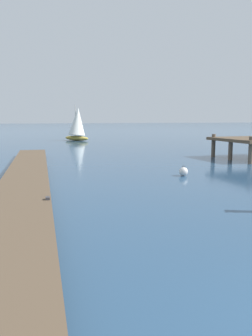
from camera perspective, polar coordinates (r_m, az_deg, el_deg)
floating_dock at (r=14.74m, az=-16.42°, el=-1.44°), size 3.47×23.70×0.53m
mooring_buoy at (r=16.75m, az=9.61°, el=-0.58°), size 0.43×0.43×0.51m
distant_sailboat at (r=43.52m, az=-8.17°, el=7.30°), size 3.29×4.15×4.60m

